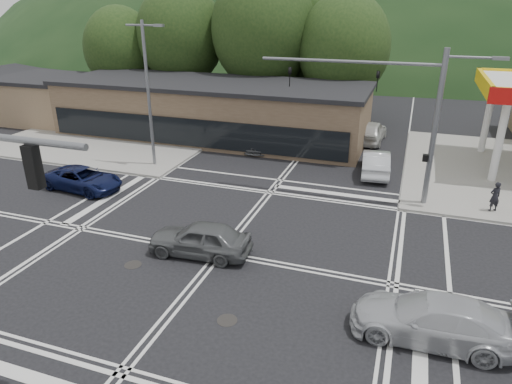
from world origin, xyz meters
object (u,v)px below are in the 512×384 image
(car_queue_b, at_px, (371,132))
(pedestrian, at_px, (495,197))
(car_silver_east, at_px, (433,319))
(car_queue_a, at_px, (376,162))
(car_grey_center, at_px, (200,239))
(car_blue_west, at_px, (83,179))
(car_northbound, at_px, (261,140))

(car_queue_b, xyz_separation_m, pedestrian, (7.26, -10.97, 0.09))
(car_silver_east, xyz_separation_m, car_queue_b, (-4.23, 21.88, 0.10))
(car_queue_a, bearing_deg, car_queue_b, -87.21)
(car_queue_a, bearing_deg, pedestrian, 141.67)
(car_grey_center, xyz_separation_m, car_silver_east, (9.22, -2.38, -0.00))
(car_queue_a, height_order, car_queue_b, car_queue_b)
(car_blue_west, distance_m, car_queue_b, 20.90)
(car_northbound, xyz_separation_m, pedestrian, (14.64, -6.70, 0.29))
(car_northbound, bearing_deg, car_queue_a, -25.36)
(car_grey_center, bearing_deg, car_queue_b, 161.44)
(car_queue_a, distance_m, car_northbound, 8.86)
(car_grey_center, xyz_separation_m, pedestrian, (12.24, 8.54, 0.19))
(car_grey_center, height_order, pedestrian, pedestrian)
(car_blue_west, relative_size, car_queue_b, 0.94)
(car_blue_west, height_order, car_silver_east, car_silver_east)
(car_silver_east, relative_size, car_queue_b, 1.03)
(car_queue_a, relative_size, car_queue_b, 0.94)
(car_silver_east, relative_size, car_northbound, 1.16)
(car_grey_center, relative_size, car_queue_a, 0.94)
(car_blue_west, bearing_deg, car_grey_center, -109.50)
(car_silver_east, xyz_separation_m, pedestrian, (3.03, 10.92, 0.19))
(car_queue_b, height_order, car_northbound, car_queue_b)
(car_blue_west, relative_size, car_queue_a, 1.01)
(car_blue_west, bearing_deg, pedestrian, -73.73)
(pedestrian, bearing_deg, car_grey_center, 6.82)
(car_silver_east, bearing_deg, pedestrian, 164.19)
(pedestrian, bearing_deg, car_queue_b, -84.57)
(car_queue_a, bearing_deg, car_blue_west, 21.90)
(car_blue_west, relative_size, pedestrian, 2.98)
(car_silver_east, distance_m, car_queue_a, 15.23)
(car_silver_east, height_order, pedestrian, pedestrian)
(car_silver_east, bearing_deg, car_queue_a, -168.23)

